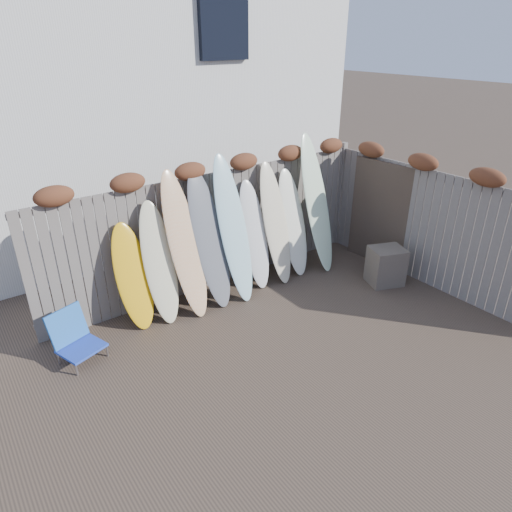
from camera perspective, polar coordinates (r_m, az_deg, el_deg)
ground at (r=6.57m, az=6.33°, el=-11.63°), size 80.00×80.00×0.00m
back_fence at (r=7.69m, az=-4.92°, el=4.51°), size 6.05×0.28×2.24m
right_fence at (r=8.24m, az=21.23°, el=3.97°), size 0.28×4.40×2.24m
house at (r=11.07m, az=-15.32°, el=21.13°), size 8.50×5.50×6.33m
beach_chair at (r=6.68m, az=-21.76°, el=-9.40°), size 0.68×0.70×0.70m
wooden_crate at (r=8.30m, az=15.93°, el=-1.20°), size 0.70×0.65×0.66m
lattice_panel at (r=8.82m, az=15.37°, el=5.06°), size 0.18×1.30×1.95m
surfboard_0 at (r=6.92m, az=-15.11°, el=-2.53°), size 0.52×0.58×1.58m
surfboard_1 at (r=6.95m, az=-11.99°, el=-0.89°), size 0.54×0.70×1.83m
surfboard_2 at (r=6.97m, az=-8.91°, el=1.32°), size 0.58×0.83×2.23m
surfboard_3 at (r=7.19m, az=-5.84°, el=1.99°), size 0.61×0.80×2.16m
surfboard_4 at (r=7.33m, az=-2.85°, el=3.33°), size 0.51×0.82×2.34m
surfboard_5 at (r=7.77m, az=-0.20°, el=2.65°), size 0.51×0.68×1.82m
surfboard_6 at (r=7.91m, az=2.47°, el=4.06°), size 0.48×0.74×2.07m
surfboard_7 at (r=8.21m, az=4.64°, el=4.13°), size 0.53×0.69×1.88m
surfboard_8 at (r=8.36m, az=7.61°, el=6.46°), size 0.56×0.88×2.45m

